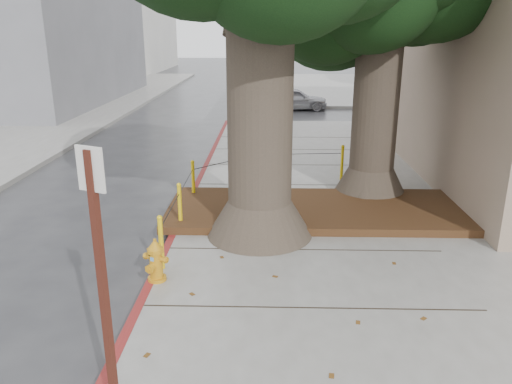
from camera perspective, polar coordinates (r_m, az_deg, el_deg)
ground at (r=7.46m, az=2.36°, el=-14.02°), size 140.00×140.00×0.00m
sidewalk_far at (r=37.04m, az=11.32°, el=11.69°), size 16.00×20.00×0.15m
curb_red at (r=9.82m, az=-9.62°, el=-5.52°), size 0.14×26.00×0.16m
planter_bed at (r=10.93m, az=6.86°, el=-2.04°), size 6.40×2.60×0.16m
bollard_ring at (r=11.22m, az=-2.29°, el=0.95°), size 3.79×5.39×0.95m
fire_hydrant at (r=8.09m, az=-11.38°, el=-7.67°), size 0.38×0.38×0.71m
signpost at (r=4.84m, az=-17.17°, el=-9.57°), size 0.27×0.14×2.88m
car_silver at (r=26.17m, az=4.37°, el=10.57°), size 3.49×1.64×1.15m
car_red at (r=26.32m, az=21.50°, el=9.48°), size 3.75×1.66×1.20m
car_dark at (r=27.57m, az=-20.82°, el=9.87°), size 2.04×4.18×1.17m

